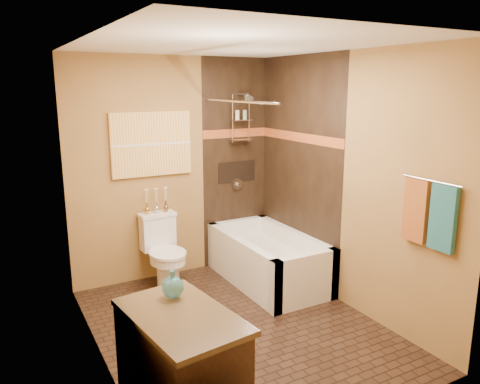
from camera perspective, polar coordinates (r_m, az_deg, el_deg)
floor at (r=4.49m, az=-0.33°, el=-16.13°), size 3.00×3.00×0.00m
wall_left at (r=3.64m, az=-17.23°, el=-2.45°), size 0.02×3.00×2.50m
wall_right at (r=4.71m, az=12.59°, el=1.23°), size 0.02×3.00×2.50m
wall_back at (r=5.37m, az=-8.00°, el=2.82°), size 2.40×0.02×2.50m
wall_front at (r=2.86m, az=14.24°, el=-6.41°), size 2.40×0.02×2.50m
ceiling at (r=3.94m, az=-0.37°, el=17.60°), size 3.00×3.00×0.00m
alcove_tile_back at (r=5.68m, az=-0.63°, el=3.48°), size 0.85×0.01×2.50m
alcove_tile_right at (r=5.28m, az=7.14°, el=2.66°), size 0.01×1.50×2.50m
mosaic_band_back at (r=5.62m, az=-0.59°, el=7.19°), size 0.85×0.01×0.10m
mosaic_band_right at (r=5.22m, az=7.16°, el=6.65°), size 0.01×1.50×0.10m
alcove_niche at (r=5.70m, az=-0.38°, el=2.50°), size 0.50×0.01×0.25m
shower_fixtures at (r=5.54m, az=0.13°, el=7.58°), size 0.24×0.33×1.16m
curtain_rod at (r=4.78m, az=-0.43°, el=11.00°), size 0.03×1.55×0.03m
towel_bar at (r=3.93m, az=22.29°, el=1.26°), size 0.02×0.55×0.02m
towel_teal at (r=3.92m, az=23.52°, el=-2.95°), size 0.05×0.22×0.52m
towel_rust at (r=4.07m, az=20.65°, el=-2.12°), size 0.05×0.22×0.52m
sunset_painting at (r=5.22m, az=-10.73°, el=5.76°), size 0.90×0.04×0.70m
vanity_mirror at (r=2.67m, az=-13.09°, el=-2.07°), size 0.01×1.00×0.90m
bathtub at (r=5.35m, az=3.42°, el=-8.60°), size 0.80×1.50×0.55m
toilet at (r=5.24m, az=-9.29°, el=-7.11°), size 0.41×0.60×0.79m
vanity at (r=3.20m, az=-7.18°, el=-20.85°), size 0.66×0.96×0.80m
teal_bottle at (r=3.18m, az=-8.20°, el=-11.07°), size 0.18×0.18×0.23m
bud_vases at (r=5.25m, az=-10.16°, el=-0.94°), size 0.28×0.06×0.27m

